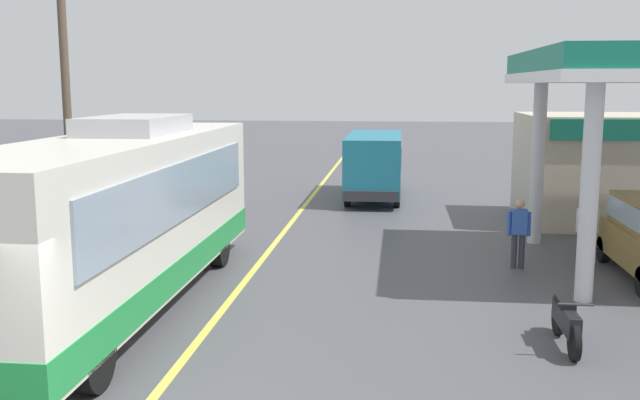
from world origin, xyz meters
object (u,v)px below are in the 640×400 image
minibus_opposing_lane (374,160)px  pedestrian_near_pump (588,226)px  coach_bus_main (120,220)px  motorcycle_parked_forecourt (566,321)px  pedestrian_by_shop (519,230)px

minibus_opposing_lane → pedestrian_near_pump: 11.15m
coach_bus_main → pedestrian_near_pump: size_ratio=6.65×
coach_bus_main → motorcycle_parked_forecourt: size_ratio=6.13×
pedestrian_near_pump → pedestrian_by_shop: (-1.73, -0.63, 0.00)m
minibus_opposing_lane → pedestrian_by_shop: minibus_opposing_lane is taller
coach_bus_main → minibus_opposing_lane: bearing=72.7°
motorcycle_parked_forecourt → pedestrian_by_shop: size_ratio=1.08×
minibus_opposing_lane → pedestrian_by_shop: 10.99m
pedestrian_near_pump → motorcycle_parked_forecourt: bearing=-106.9°
coach_bus_main → motorcycle_parked_forecourt: bearing=-9.3°
minibus_opposing_lane → pedestrian_near_pump: bearing=-60.4°
coach_bus_main → motorcycle_parked_forecourt: coach_bus_main is taller
motorcycle_parked_forecourt → minibus_opposing_lane: bearing=103.5°
motorcycle_parked_forecourt → pedestrian_near_pump: (1.78, 5.86, 0.49)m
coach_bus_main → pedestrian_by_shop: bearing=25.4°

